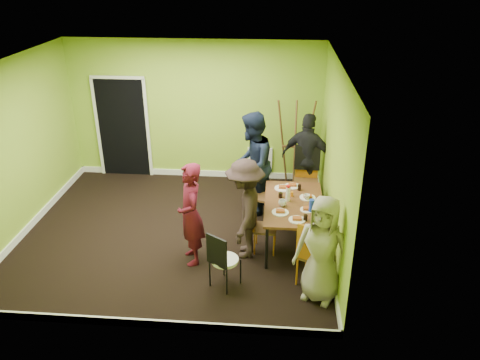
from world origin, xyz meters
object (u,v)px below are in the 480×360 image
at_px(chair_front_end, 313,251).
at_px(person_left_far, 252,165).
at_px(chair_back_end, 307,164).
at_px(person_left_near, 245,209).
at_px(dining_table, 294,206).
at_px(chair_left_near, 261,223).
at_px(person_standing, 191,214).
at_px(chair_left_far, 257,190).
at_px(person_back_end, 307,158).
at_px(orange_bottle, 292,194).
at_px(person_front_end, 322,250).
at_px(easel, 295,145).
at_px(blue_bottle, 312,206).
at_px(chair_bentwood, 222,258).
at_px(thermos, 288,194).

distance_m(chair_front_end, person_left_far, 2.27).
xyz_separation_m(chair_back_end, person_left_near, (-1.00, -1.76, 0.00)).
distance_m(dining_table, chair_left_near, 0.58).
bearing_deg(chair_front_end, person_standing, -170.46).
bearing_deg(chair_left_far, dining_table, 53.87).
relative_size(person_standing, person_back_end, 0.94).
bearing_deg(orange_bottle, person_back_end, 77.18).
bearing_deg(chair_back_end, chair_left_far, 39.16).
bearing_deg(person_front_end, chair_left_far, 138.44).
bearing_deg(easel, orange_bottle, -92.51).
bearing_deg(blue_bottle, person_back_end, 89.13).
bearing_deg(person_back_end, person_standing, 71.16).
height_order(chair_bentwood, person_back_end, person_back_end).
bearing_deg(chair_left_far, blue_bottle, 55.46).
height_order(chair_bentwood, thermos, thermos).
height_order(easel, blue_bottle, easel).
height_order(dining_table, chair_left_far, chair_left_far).
distance_m(person_left_near, person_back_end, 2.14).
bearing_deg(chair_left_far, person_back_end, 147.88).
height_order(chair_left_far, chair_bentwood, chair_left_far).
bearing_deg(chair_left_far, person_standing, -17.08).
xyz_separation_m(person_left_far, person_left_near, (-0.02, -1.34, -0.14)).
bearing_deg(chair_left_far, person_front_end, 41.32).
bearing_deg(chair_back_end, dining_table, 82.01).
bearing_deg(easel, chair_bentwood, -107.67).
xyz_separation_m(chair_left_far, easel, (0.65, 1.30, 0.36)).
bearing_deg(person_left_far, dining_table, 45.46).
distance_m(chair_left_near, person_left_far, 1.30).
xyz_separation_m(chair_bentwood, person_back_end, (1.26, 2.71, 0.36)).
bearing_deg(person_back_end, chair_back_end, 106.18).
relative_size(chair_back_end, easel, 0.61).
bearing_deg(person_left_near, easel, 164.17).
relative_size(easel, orange_bottle, 23.45).
height_order(chair_left_near, person_front_end, person_front_end).
bearing_deg(person_left_far, easel, 155.21).
relative_size(chair_left_near, easel, 0.47).
xyz_separation_m(chair_bentwood, person_standing, (-0.52, 0.60, 0.31)).
relative_size(chair_front_end, easel, 0.55).
bearing_deg(chair_back_end, person_front_end, 93.98).
bearing_deg(chair_bentwood, easel, 105.60).
height_order(chair_left_far, blue_bottle, chair_left_far).
xyz_separation_m(easel, person_left_near, (-0.79, -2.42, -0.11)).
xyz_separation_m(chair_left_near, easel, (0.55, 2.29, 0.42)).
relative_size(blue_bottle, orange_bottle, 2.64).
bearing_deg(chair_bentwood, person_left_far, 116.06).
bearing_deg(chair_front_end, easel, 117.83).
height_order(dining_table, chair_bentwood, chair_bentwood).
bearing_deg(person_front_end, person_left_near, 163.04).
relative_size(chair_bentwood, person_left_near, 0.55).
bearing_deg(person_back_end, dining_table, 101.26).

